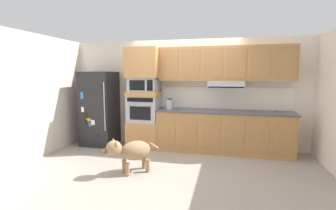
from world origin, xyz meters
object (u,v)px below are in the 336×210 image
refrigerator (100,109)px  microwave (144,85)px  dog (130,151)px  screwdriver (277,111)px  electric_kettle (169,104)px  built_in_oven (144,109)px

refrigerator → microwave: 1.26m
dog → refrigerator: bearing=-88.2°
screwdriver → electric_kettle: electric_kettle is taller
built_in_oven → screwdriver: built_in_oven is taller
microwave → dog: bearing=-79.8°
screwdriver → built_in_oven: bearing=-178.4°
microwave → electric_kettle: 0.75m
built_in_oven → electric_kettle: size_ratio=2.92×
microwave → electric_kettle: bearing=-4.4°
built_in_oven → electric_kettle: built_in_oven is taller
microwave → electric_kettle: microwave is taller
built_in_oven → dog: bearing=-79.8°
microwave → dog: (0.28, -1.57, -1.06)m
screwdriver → refrigerator: bearing=-177.9°
microwave → electric_kettle: size_ratio=2.68×
electric_kettle → dog: size_ratio=0.29×
microwave → screwdriver: size_ratio=5.00×
screwdriver → dog: 3.14m
microwave → screwdriver: microwave is taller
screwdriver → dog: size_ratio=0.16×
refrigerator → microwave: (1.12, 0.07, 0.58)m
refrigerator → electric_kettle: (1.73, 0.02, 0.15)m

